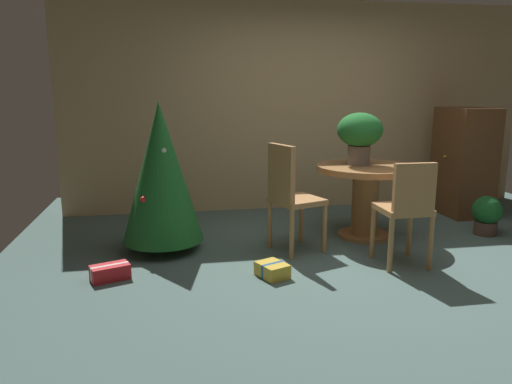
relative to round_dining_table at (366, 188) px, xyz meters
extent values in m
plane|color=#4C6660|center=(-0.29, -0.74, -0.52)|extent=(6.60, 6.60, 0.00)
cube|color=tan|center=(-0.29, 1.46, 0.78)|extent=(6.00, 0.10, 2.60)
cylinder|color=#9E6B3D|center=(0.00, 0.00, -0.50)|extent=(0.53, 0.53, 0.04)
cylinder|color=#9E6B3D|center=(0.00, 0.00, -0.15)|extent=(0.27, 0.27, 0.66)
cylinder|color=#9E6B3D|center=(0.00, 0.00, 0.21)|extent=(1.02, 1.02, 0.06)
cylinder|color=#665B51|center=(-0.07, 0.06, 0.34)|extent=(0.23, 0.23, 0.20)
ellipsoid|color=#1E6628|center=(-0.07, 0.06, 0.60)|extent=(0.46, 0.46, 0.35)
sphere|color=red|center=(-0.13, -0.03, 0.67)|extent=(0.05, 0.05, 0.05)
sphere|color=red|center=(-0.17, 0.15, 0.60)|extent=(0.07, 0.07, 0.07)
cylinder|color=#B27F4C|center=(-0.18, -0.63, -0.28)|extent=(0.04, 0.04, 0.47)
cylinder|color=#B27F4C|center=(0.18, -0.63, -0.28)|extent=(0.04, 0.04, 0.47)
cylinder|color=#B27F4C|center=(-0.18, -1.01, -0.28)|extent=(0.04, 0.04, 0.47)
cylinder|color=#B27F4C|center=(0.18, -1.01, -0.28)|extent=(0.04, 0.04, 0.47)
cube|color=#B27F4C|center=(0.00, -0.82, -0.02)|extent=(0.41, 0.42, 0.05)
cube|color=#B27F4C|center=(0.00, -1.00, 0.21)|extent=(0.36, 0.05, 0.41)
cylinder|color=#B27F4C|center=(-0.70, -0.05, -0.29)|extent=(0.04, 0.04, 0.46)
cylinder|color=#B27F4C|center=(-0.57, -0.41, -0.29)|extent=(0.04, 0.04, 0.46)
cylinder|color=#B27F4C|center=(-1.05, -0.18, -0.29)|extent=(0.04, 0.04, 0.46)
cylinder|color=#B27F4C|center=(-0.92, -0.54, -0.29)|extent=(0.04, 0.04, 0.46)
cube|color=#B27F4C|center=(-0.81, -0.29, -0.03)|extent=(0.54, 0.54, 0.05)
cube|color=#B27F4C|center=(-0.98, -0.36, 0.25)|extent=(0.18, 0.38, 0.52)
cylinder|color=brown|center=(-2.07, -0.07, -0.47)|extent=(0.10, 0.10, 0.10)
cone|color=#1E6628|center=(-2.07, -0.07, 0.24)|extent=(0.77, 0.77, 1.31)
sphere|color=#2D51A8|center=(-2.22, 0.10, 0.07)|extent=(0.04, 0.04, 0.04)
sphere|color=red|center=(-2.23, -0.25, 0.03)|extent=(0.06, 0.06, 0.06)
sphere|color=#2D51A8|center=(-2.14, 0.09, 0.27)|extent=(0.07, 0.07, 0.07)
sphere|color=silver|center=(-2.03, -0.18, 0.46)|extent=(0.05, 0.05, 0.05)
sphere|color=red|center=(-2.03, 0.00, 0.63)|extent=(0.06, 0.06, 0.06)
cube|color=red|center=(-2.49, -0.76, -0.46)|extent=(0.34, 0.26, 0.12)
cube|color=silver|center=(-2.49, -0.76, -0.46)|extent=(0.30, 0.14, 0.12)
cube|color=gold|center=(-1.18, -0.93, -0.46)|extent=(0.29, 0.31, 0.12)
cube|color=#1E569E|center=(-1.18, -0.93, -0.46)|extent=(0.20, 0.11, 0.12)
cube|color=brown|center=(1.56, 0.72, 0.13)|extent=(0.50, 0.70, 1.31)
sphere|color=#B29338|center=(1.31, 0.72, 0.20)|extent=(0.04, 0.04, 0.04)
cylinder|color=#4C382D|center=(1.31, -0.15, -0.45)|extent=(0.23, 0.23, 0.14)
sphere|color=#195623|center=(1.31, -0.15, -0.25)|extent=(0.31, 0.31, 0.31)
camera|label=1|loc=(-1.98, -4.64, 1.00)|focal=34.15mm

